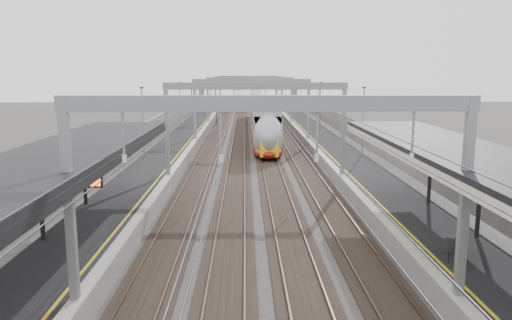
{
  "coord_description": "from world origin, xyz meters",
  "views": [
    {
      "loc": [
        -0.74,
        -13.35,
        8.29
      ],
      "look_at": [
        0.0,
        20.22,
        2.39
      ],
      "focal_mm": 35.0,
      "sensor_mm": 36.0,
      "label": 1
    }
  ],
  "objects_px": {
    "overbridge": "(248,86)",
    "bench": "(453,243)",
    "signal_green": "(217,110)",
    "train": "(261,118)"
  },
  "relations": [
    {
      "from": "train",
      "to": "signal_green",
      "type": "distance_m",
      "value": 11.85
    },
    {
      "from": "signal_green",
      "to": "bench",
      "type": "bearing_deg",
      "value": -78.02
    },
    {
      "from": "overbridge",
      "to": "bench",
      "type": "bearing_deg",
      "value": -85.45
    },
    {
      "from": "train",
      "to": "signal_green",
      "type": "relative_size",
      "value": 14.54
    },
    {
      "from": "overbridge",
      "to": "train",
      "type": "distance_m",
      "value": 44.51
    },
    {
      "from": "signal_green",
      "to": "train",
      "type": "bearing_deg",
      "value": -55.55
    },
    {
      "from": "overbridge",
      "to": "bench",
      "type": "distance_m",
      "value": 94.93
    },
    {
      "from": "train",
      "to": "signal_green",
      "type": "bearing_deg",
      "value": 124.45
    },
    {
      "from": "overbridge",
      "to": "signal_green",
      "type": "height_order",
      "value": "overbridge"
    },
    {
      "from": "overbridge",
      "to": "train",
      "type": "xyz_separation_m",
      "value": [
        1.5,
        -44.37,
        -3.16
      ]
    }
  ]
}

